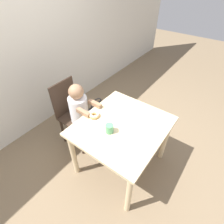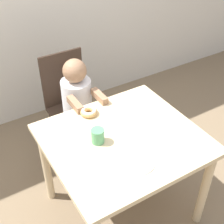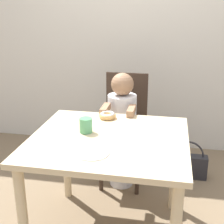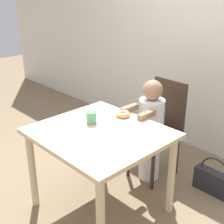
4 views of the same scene
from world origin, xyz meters
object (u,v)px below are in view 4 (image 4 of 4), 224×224
at_px(chair, 159,129).
at_px(cup, 91,118).
at_px(child_figure, 150,130).
at_px(handbag, 213,181).
at_px(donut, 123,114).

distance_m(chair, cup, 0.80).
bearing_deg(child_figure, handbag, 22.16).
bearing_deg(cup, chair, 79.06).
height_order(child_figure, cup, child_figure).
relative_size(donut, cup, 1.26).
height_order(child_figure, donut, child_figure).
bearing_deg(chair, child_figure, -90.00).
distance_m(chair, donut, 0.52).
distance_m(chair, handbag, 0.68).
bearing_deg(donut, chair, 82.84).
relative_size(chair, handbag, 2.64).
distance_m(chair, child_figure, 0.13).
relative_size(child_figure, handbag, 2.79).
relative_size(chair, donut, 7.78).
bearing_deg(child_figure, cup, -103.26).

